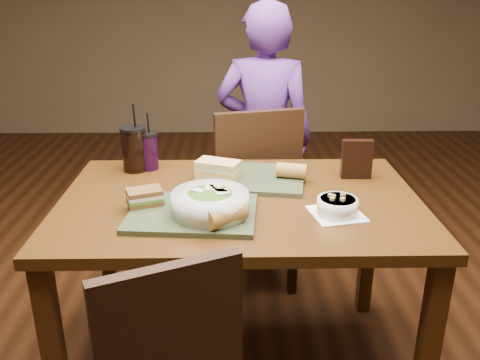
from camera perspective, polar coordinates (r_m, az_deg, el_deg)
name	(u,v)px	position (r m, az deg, el deg)	size (l,w,h in m)	color
dining_table	(240,220)	(1.88, 0.00, -4.57)	(1.30, 0.85, 0.75)	#43280D
chair_far	(257,191)	(2.49, 1.96, -1.19)	(0.50, 0.50, 0.95)	black
diner	(264,139)	(2.70, 2.73, 4.63)	(0.52, 0.34, 1.41)	#562C7A
tray_near	(193,213)	(1.71, -5.34, -3.73)	(0.42, 0.32, 0.02)	#323E24
tray_far	(250,178)	(2.00, 1.13, 0.26)	(0.42, 0.32, 0.02)	#323E24
salad_bowl	(210,202)	(1.66, -3.37, -2.43)	(0.25, 0.25, 0.08)	silver
soup_bowl	(337,206)	(1.73, 10.88, -2.87)	(0.20, 0.20, 0.07)	white
sandwich_near	(145,197)	(1.76, -10.65, -1.87)	(0.14, 0.11, 0.06)	#593819
sandwich_far	(218,169)	(1.98, -2.46, 1.24)	(0.19, 0.15, 0.07)	tan
baguette_near	(225,215)	(1.59, -1.67, -3.92)	(0.07, 0.07, 0.13)	#AD7533
baguette_far	(292,171)	(1.98, 5.83, 1.06)	(0.06, 0.06, 0.12)	#AD7533
cup_cola	(134,149)	(2.13, -11.81, 3.46)	(0.10, 0.10, 0.28)	black
cup_berry	(148,151)	(2.14, -10.32, 3.27)	(0.09, 0.09, 0.24)	black
chip_bag	(357,159)	(2.06, 12.97, 2.30)	(0.12, 0.04, 0.16)	black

